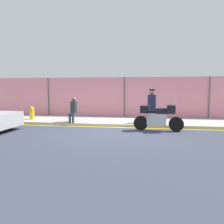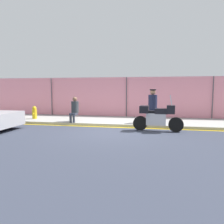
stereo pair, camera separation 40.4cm
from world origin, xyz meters
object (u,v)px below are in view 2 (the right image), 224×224
Objects in this scene: person_seated_on_curb at (75,108)px; fire_hydrant at (34,113)px; officer_standing at (153,106)px; motorcycle at (157,116)px.

person_seated_on_curb is 1.80× the size of fire_hydrant.
officer_standing is at bearing -1.61° from fire_hydrant.
officer_standing reaches higher than person_seated_on_curb.
person_seated_on_curb reaches higher than fire_hydrant.
person_seated_on_curb is at bearing -174.07° from officer_standing.
officer_standing is (-0.22, 1.46, 0.33)m from motorcycle.
motorcycle reaches higher than fire_hydrant.
motorcycle is 1.51m from officer_standing.
motorcycle is 1.28× the size of officer_standing.
motorcycle is 3.01× the size of fire_hydrant.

